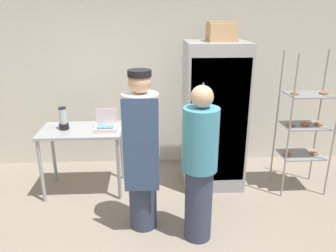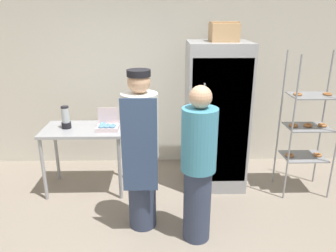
{
  "view_description": "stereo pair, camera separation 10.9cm",
  "coord_description": "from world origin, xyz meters",
  "px_view_note": "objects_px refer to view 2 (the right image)",
  "views": [
    {
      "loc": [
        -0.12,
        -2.63,
        2.27
      ],
      "look_at": [
        0.07,
        0.74,
        1.1
      ],
      "focal_mm": 35.0,
      "sensor_mm": 36.0,
      "label": 1
    },
    {
      "loc": [
        -0.01,
        -2.64,
        2.27
      ],
      "look_at": [
        0.07,
        0.74,
        1.1
      ],
      "focal_mm": 35.0,
      "sensor_mm": 36.0,
      "label": 2
    }
  ],
  "objects_px": {
    "refrigerator": "(216,117)",
    "blender_pitcher": "(66,118)",
    "cardboard_storage_box": "(224,32)",
    "person_customer": "(198,166)",
    "person_baker": "(141,150)",
    "baking_rack": "(308,127)",
    "donut_box": "(107,126)"
  },
  "relations": [
    {
      "from": "refrigerator",
      "to": "person_customer",
      "type": "distance_m",
      "value": 1.26
    },
    {
      "from": "baking_rack",
      "to": "blender_pitcher",
      "type": "height_order",
      "value": "baking_rack"
    },
    {
      "from": "blender_pitcher",
      "to": "person_customer",
      "type": "distance_m",
      "value": 1.92
    },
    {
      "from": "refrigerator",
      "to": "blender_pitcher",
      "type": "bearing_deg",
      "value": -176.27
    },
    {
      "from": "donut_box",
      "to": "person_customer",
      "type": "bearing_deg",
      "value": -43.79
    },
    {
      "from": "refrigerator",
      "to": "cardboard_storage_box",
      "type": "distance_m",
      "value": 1.08
    },
    {
      "from": "baking_rack",
      "to": "person_baker",
      "type": "distance_m",
      "value": 2.2
    },
    {
      "from": "blender_pitcher",
      "to": "cardboard_storage_box",
      "type": "height_order",
      "value": "cardboard_storage_box"
    },
    {
      "from": "blender_pitcher",
      "to": "cardboard_storage_box",
      "type": "bearing_deg",
      "value": 4.32
    },
    {
      "from": "blender_pitcher",
      "to": "person_customer",
      "type": "height_order",
      "value": "person_customer"
    },
    {
      "from": "cardboard_storage_box",
      "to": "person_customer",
      "type": "xyz_separation_m",
      "value": [
        -0.41,
        -1.23,
        -1.21
      ]
    },
    {
      "from": "blender_pitcher",
      "to": "refrigerator",
      "type": "bearing_deg",
      "value": 3.73
    },
    {
      "from": "donut_box",
      "to": "person_baker",
      "type": "distance_m",
      "value": 0.9
    },
    {
      "from": "baking_rack",
      "to": "person_baker",
      "type": "height_order",
      "value": "baking_rack"
    },
    {
      "from": "refrigerator",
      "to": "baking_rack",
      "type": "xyz_separation_m",
      "value": [
        1.14,
        -0.25,
        -0.07
      ]
    },
    {
      "from": "refrigerator",
      "to": "donut_box",
      "type": "bearing_deg",
      "value": -171.7
    },
    {
      "from": "person_baker",
      "to": "person_customer",
      "type": "bearing_deg",
      "value": -21.46
    },
    {
      "from": "donut_box",
      "to": "person_customer",
      "type": "distance_m",
      "value": 1.44
    },
    {
      "from": "refrigerator",
      "to": "donut_box",
      "type": "height_order",
      "value": "refrigerator"
    },
    {
      "from": "donut_box",
      "to": "cardboard_storage_box",
      "type": "height_order",
      "value": "cardboard_storage_box"
    },
    {
      "from": "blender_pitcher",
      "to": "cardboard_storage_box",
      "type": "relative_size",
      "value": 0.8
    },
    {
      "from": "person_customer",
      "to": "baking_rack",
      "type": "bearing_deg",
      "value": 32.58
    },
    {
      "from": "person_baker",
      "to": "cardboard_storage_box",
      "type": "bearing_deg",
      "value": 45.24
    },
    {
      "from": "baking_rack",
      "to": "cardboard_storage_box",
      "type": "distance_m",
      "value": 1.6
    },
    {
      "from": "donut_box",
      "to": "person_baker",
      "type": "bearing_deg",
      "value": -59.0
    },
    {
      "from": "baking_rack",
      "to": "donut_box",
      "type": "xyz_separation_m",
      "value": [
        -2.54,
        0.04,
        0.01
      ]
    },
    {
      "from": "cardboard_storage_box",
      "to": "person_customer",
      "type": "height_order",
      "value": "cardboard_storage_box"
    },
    {
      "from": "person_baker",
      "to": "person_customer",
      "type": "height_order",
      "value": "person_baker"
    },
    {
      "from": "cardboard_storage_box",
      "to": "blender_pitcher",
      "type": "bearing_deg",
      "value": -175.68
    },
    {
      "from": "refrigerator",
      "to": "blender_pitcher",
      "type": "distance_m",
      "value": 1.94
    },
    {
      "from": "refrigerator",
      "to": "donut_box",
      "type": "xyz_separation_m",
      "value": [
        -1.4,
        -0.2,
        -0.05
      ]
    },
    {
      "from": "baking_rack",
      "to": "blender_pitcher",
      "type": "distance_m",
      "value": 3.08
    }
  ]
}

